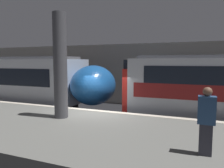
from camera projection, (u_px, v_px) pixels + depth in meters
The scene contains 5 objects.
ground_plane at pixel (98, 134), 9.67m from camera, with size 120.00×120.00×0.00m, color black.
platform at pixel (67, 141), 7.34m from camera, with size 40.00×4.94×1.09m.
station_rear_barrier at pixel (139, 75), 15.79m from camera, with size 50.00×0.15×4.48m.
support_pillar_near at pixel (60, 66), 8.12m from camera, with size 0.51×0.51×3.91m.
person_waiting at pixel (206, 120), 4.89m from camera, with size 0.38×0.24×1.55m.
Camera 1 is at (4.08, -8.49, 3.19)m, focal length 35.00 mm.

